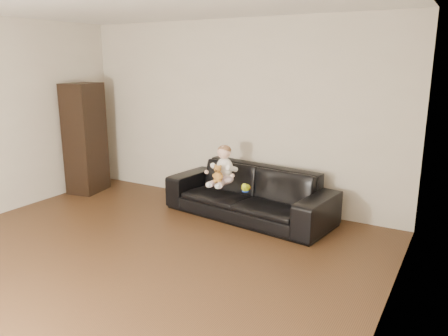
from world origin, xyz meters
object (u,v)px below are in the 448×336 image
Objects in this scene: cabinet at (85,138)px; baby at (223,167)px; toy_green at (246,188)px; toy_blue_disc at (245,191)px; toy_rattle at (248,188)px; teddy_bear at (218,174)px; sofa at (249,193)px.

baby is (2.44, 0.09, -0.19)m from cabinet.
toy_green reaches higher than toy_blue_disc.
cabinet is at bearing 178.87° from toy_blue_disc.
baby is 6.04× the size of toy_blue_disc.
baby is at bearing -8.40° from cabinet.
toy_rattle is (2.85, 0.01, -0.39)m from cabinet.
baby is 0.17m from teddy_bear.
baby is at bearing 159.62° from toy_blue_disc.
toy_rattle is at bearing 13.88° from teddy_bear.
baby is 0.47m from toy_rattle.
toy_rattle is at bearing 82.62° from toy_blue_disc.
cabinet is 3.24× the size of baby.
toy_green is (0.40, -0.14, -0.19)m from baby.
sofa is 36.82× the size of toy_rattle.
teddy_bear reaches higher than toy_blue_disc.
sofa is 4.28× the size of baby.
baby is at bearing -151.22° from sofa.
sofa is at bearing 107.11° from toy_blue_disc.
sofa is 0.51m from teddy_bear.
toy_rattle is at bearing -18.28° from baby.
baby reaches higher than toy_rattle.
teddy_bear is 0.42m from toy_green.
teddy_bear is 3.85× the size of toy_rattle.
toy_blue_disc is (-0.00, -0.01, -0.04)m from toy_green.
cabinet is 27.85× the size of toy_rattle.
sofa is 0.31m from toy_blue_disc.
toy_blue_disc is (-0.01, -0.07, -0.02)m from toy_rattle.
toy_green is (0.39, 0.02, -0.13)m from teddy_bear.
baby is at bearing 96.24° from teddy_bear.
cabinet is at bearing 174.93° from baby.
sofa reaches higher than toy_blue_disc.
cabinet reaches higher than toy_rattle.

